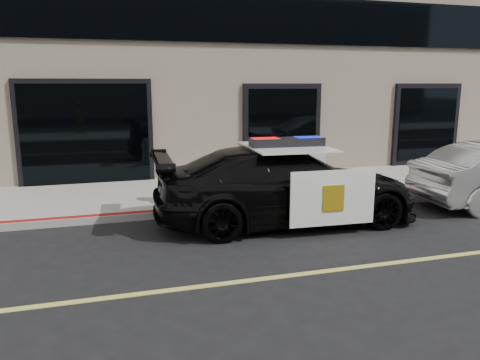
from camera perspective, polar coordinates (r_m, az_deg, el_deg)
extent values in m
plane|color=black|center=(6.57, -10.06, -13.31)|extent=(120.00, 120.00, 0.00)
cube|color=gray|center=(11.52, -13.05, -2.06)|extent=(60.00, 3.50, 0.15)
imported|color=black|center=(9.36, 5.64, -0.66)|extent=(2.62, 5.45, 1.52)
cube|color=white|center=(8.57, 11.27, -2.16)|extent=(1.63, 0.11, 1.02)
cube|color=white|center=(10.54, 6.28, 0.59)|extent=(1.63, 0.11, 1.02)
cube|color=white|center=(9.22, 5.73, 4.05)|extent=(1.61, 1.90, 0.03)
cube|color=gold|center=(8.54, 11.36, -2.21)|extent=(0.41, 0.03, 0.48)
cube|color=black|center=(9.21, 5.74, 4.60)|extent=(1.48, 0.45, 0.18)
cube|color=red|center=(9.07, 3.09, 4.61)|extent=(0.52, 0.35, 0.17)
cube|color=#0C19CC|center=(9.37, 8.32, 4.73)|extent=(0.52, 0.35, 0.17)
cylinder|color=beige|center=(10.57, -8.64, -2.46)|extent=(0.39, 0.39, 0.09)
cylinder|color=beige|center=(10.50, -8.69, -0.80)|extent=(0.28, 0.28, 0.54)
cylinder|color=beige|center=(10.44, -8.74, 0.76)|extent=(0.34, 0.34, 0.06)
sphere|color=beige|center=(10.43, -8.75, 1.11)|extent=(0.25, 0.25, 0.25)
cylinder|color=beige|center=(10.41, -8.77, 1.70)|extent=(0.08, 0.08, 0.08)
cylinder|color=beige|center=(10.66, -8.84, -0.20)|extent=(0.14, 0.13, 0.14)
cylinder|color=beige|center=(10.30, -8.56, -0.61)|extent=(0.14, 0.13, 0.14)
cylinder|color=beige|center=(10.29, -8.52, -1.05)|extent=(0.18, 0.15, 0.18)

